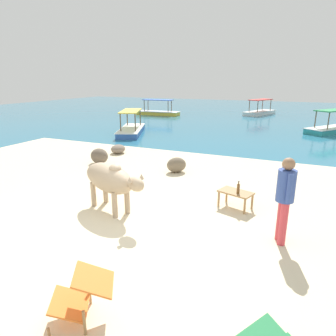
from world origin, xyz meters
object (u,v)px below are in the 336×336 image
object	(u,v)px
deck_chair_far	(82,293)
low_bench_table	(236,194)
boat_teal	(332,128)
bottle	(238,189)
person_standing	(285,194)
cow	(110,179)
boat_yellow	(158,112)
boat_white	(260,111)
boat_blue	(131,129)

from	to	relation	value
deck_chair_far	low_bench_table	bearing A→B (deg)	-134.85
deck_chair_far	boat_teal	bearing A→B (deg)	-134.05
low_bench_table	bottle	size ratio (longest dim) A/B	2.90
boat_teal	person_standing	bearing A→B (deg)	28.92
cow	boat_yellow	world-z (taller)	boat_yellow
boat_white	cow	bearing A→B (deg)	-159.32
bottle	boat_yellow	bearing A→B (deg)	121.12
deck_chair_far	boat_yellow	distance (m)	22.64
low_bench_table	bottle	xyz separation A→B (m)	(0.07, -0.10, 0.18)
boat_white	boat_yellow	bearing A→B (deg)	137.04
low_bench_table	boat_yellow	xyz separation A→B (m)	(-9.99, 16.57, -0.09)
boat_white	boat_teal	world-z (taller)	same
low_bench_table	boat_white	bearing A→B (deg)	113.90
person_standing	deck_chair_far	bearing A→B (deg)	37.08
boat_white	boat_teal	bearing A→B (deg)	-124.34
person_standing	boat_teal	size ratio (longest dim) A/B	0.44
cow	boat_yellow	bearing A→B (deg)	134.83
deck_chair_far	cow	bearing A→B (deg)	-93.12
boat_teal	cow	bearing A→B (deg)	14.99
bottle	boat_yellow	size ratio (longest dim) A/B	0.08
cow	boat_teal	world-z (taller)	boat_teal
bottle	boat_teal	world-z (taller)	boat_teal
cow	low_bench_table	world-z (taller)	cow
person_standing	boat_blue	size ratio (longest dim) A/B	0.42
bottle	boat_blue	xyz separation A→B (m)	(-7.49, 7.90, -0.27)
bottle	person_standing	size ratio (longest dim) A/B	0.18
boat_teal	boat_white	bearing A→B (deg)	-110.05
boat_blue	boat_teal	bearing A→B (deg)	-86.22
low_bench_table	deck_chair_far	bearing A→B (deg)	-85.83
cow	boat_white	size ratio (longest dim) A/B	0.53
low_bench_table	boat_white	xyz separation A→B (m)	(-2.13, 20.27, -0.09)
bottle	boat_teal	xyz separation A→B (m)	(2.81, 12.88, -0.27)
cow	boat_white	bearing A→B (deg)	111.10
low_bench_table	bottle	bearing A→B (deg)	-37.16
cow	low_bench_table	size ratio (longest dim) A/B	2.37
boat_yellow	boat_teal	bearing A→B (deg)	-18.99
boat_blue	boat_yellow	world-z (taller)	same
cow	deck_chair_far	xyz separation A→B (m)	(1.55, -2.92, -0.37)
low_bench_table	deck_chair_far	xyz separation A→B (m)	(-1.03, -4.21, 0.05)
person_standing	boat_blue	distance (m)	12.42
person_standing	boat_white	size ratio (longest dim) A/B	0.42
cow	bottle	world-z (taller)	cow
bottle	boat_teal	size ratio (longest dim) A/B	0.08
low_bench_table	deck_chair_far	world-z (taller)	deck_chair_far
person_standing	boat_blue	bearing A→B (deg)	-64.21
bottle	person_standing	distance (m)	1.58
bottle	deck_chair_far	distance (m)	4.26
deck_chair_far	boat_teal	world-z (taller)	boat_teal
person_standing	boat_white	xyz separation A→B (m)	(-3.22, 21.49, -0.70)
deck_chair_far	boat_teal	xyz separation A→B (m)	(3.91, 17.00, -0.13)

